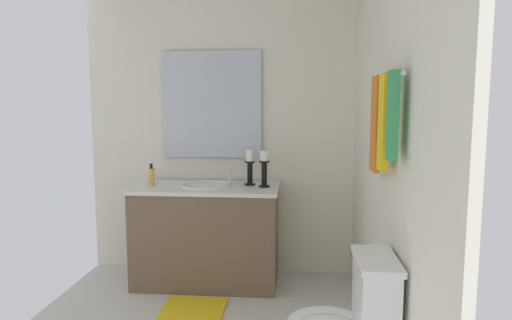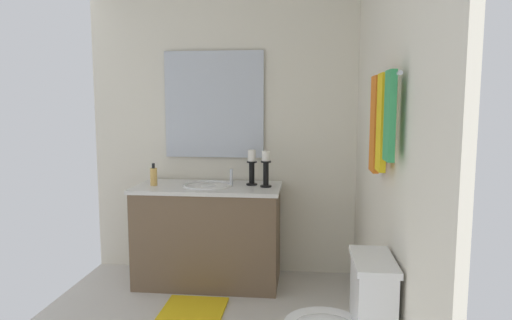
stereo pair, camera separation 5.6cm
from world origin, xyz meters
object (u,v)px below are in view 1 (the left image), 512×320
soap_bottle (151,177)px  vanity_cabinet (207,234)px  sink_basin (206,191)px  candle_holder_short (250,166)px  mirror (212,105)px  towel_near_corner (393,116)px  towel_bar (389,77)px  towel_near_vanity (376,124)px  candle_holder_tall (264,168)px  bath_mat (190,316)px  towel_center (383,123)px

soap_bottle → vanity_cabinet: bearing=93.8°
sink_basin → candle_holder_short: 0.40m
vanity_cabinet → soap_bottle: (0.03, -0.44, 0.47)m
mirror → towel_near_corner: 2.08m
towel_near_corner → sink_basin: bearing=-141.8°
soap_bottle → towel_bar: bearing=52.9°
towel_near_vanity → towel_near_corner: size_ratio=1.27×
vanity_cabinet → towel_bar: towel_bar is taller
towel_near_vanity → soap_bottle: bearing=-122.2°
sink_basin → candle_holder_short: size_ratio=1.40×
vanity_cabinet → towel_near_corner: (1.45, 1.14, 1.00)m
candle_holder_tall → towel_near_vanity: 1.29m
vanity_cabinet → towel_near_vanity: 1.80m
mirror → towel_near_corner: mirror is taller
sink_basin → bath_mat: (0.62, -0.00, -0.76)m
soap_bottle → towel_center: (1.21, 1.58, 0.49)m
towel_near_corner → bath_mat: 1.98m
towel_near_vanity → bath_mat: 1.81m
vanity_cabinet → mirror: 1.08m
vanity_cabinet → towel_near_corner: bearing=38.2°
mirror → soap_bottle: bearing=-54.8°
mirror → towel_near_vanity: mirror is taller
towel_near_vanity → bath_mat: bearing=-109.3°
candle_holder_short → towel_bar: size_ratio=0.45×
vanity_cabinet → candle_holder_tall: candle_holder_tall is taller
candle_holder_tall → candle_holder_short: candle_holder_short is taller
soap_bottle → towel_center: 2.05m
candle_holder_short → towel_center: bearing=31.3°
candle_holder_short → bath_mat: bearing=-26.3°
towel_bar → soap_bottle: bearing=-127.1°
mirror → candle_holder_tall: bearing=59.1°
candle_holder_short → towel_center: 1.59m
sink_basin → mirror: (-0.28, -0.00, 0.69)m
towel_near_vanity → towel_center: (0.21, 0.00, 0.02)m
bath_mat → candle_holder_tall: bearing=143.2°
candle_holder_tall → towel_near_vanity: size_ratio=0.55×
candle_holder_tall → towel_near_corner: size_ratio=0.71×
vanity_cabinet → soap_bottle: size_ratio=6.52×
soap_bottle → towel_near_corner: 2.19m
soap_bottle → bath_mat: size_ratio=0.30×
candle_holder_short → vanity_cabinet: bearing=-77.8°
vanity_cabinet → sink_basin: bearing=90.0°
towel_near_vanity → towel_bar: bearing=4.8°
candle_holder_short → towel_near_vanity: bearing=35.9°
vanity_cabinet → towel_near_vanity: size_ratio=2.28×
sink_basin → towel_near_vanity: (1.03, 1.14, 0.58)m
bath_mat → towel_near_vanity: bearing=70.7°
vanity_cabinet → bath_mat: size_ratio=1.96×
vanity_cabinet → bath_mat: 0.74m
towel_near_corner → towel_bar: bearing=175.2°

